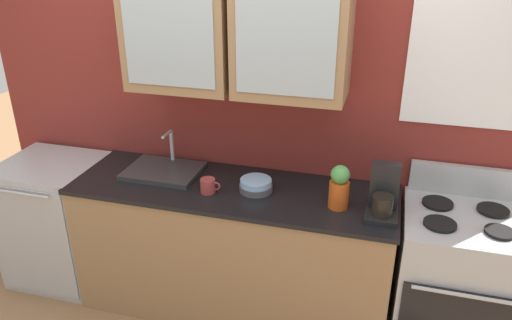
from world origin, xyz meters
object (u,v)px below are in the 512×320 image
object	(u,v)px
vase	(339,187)
stove_range	(453,284)
coffee_maker	(383,197)
cup_near_sink	(208,186)
sink_faucet	(164,170)
bowl_stack	(256,185)
dishwasher	(58,221)

from	to	relation	value
vase	stove_range	bearing A→B (deg)	5.24
stove_range	coffee_maker	bearing A→B (deg)	-169.47
vase	cup_near_sink	bearing A→B (deg)	-177.55
stove_range	sink_faucet	size ratio (longest dim) A/B	2.30
bowl_stack	cup_near_sink	bearing A→B (deg)	-159.77
bowl_stack	cup_near_sink	distance (m)	0.28
dishwasher	vase	bearing A→B (deg)	-1.72
bowl_stack	coffee_maker	xyz separation A→B (m)	(0.73, -0.08, 0.07)
stove_range	coffee_maker	distance (m)	0.70
cup_near_sink	bowl_stack	bearing A→B (deg)	20.23
vase	sink_faucet	bearing A→B (deg)	173.10
vase	bowl_stack	bearing A→B (deg)	172.49
stove_range	sink_faucet	distance (m)	1.86
cup_near_sink	coffee_maker	world-z (taller)	coffee_maker
cup_near_sink	dishwasher	distance (m)	1.27
stove_range	cup_near_sink	bearing A→B (deg)	-176.23
stove_range	sink_faucet	xyz separation A→B (m)	(-1.80, 0.07, 0.45)
stove_range	bowl_stack	distance (m)	1.26
stove_range	coffee_maker	world-z (taller)	coffee_maker
vase	dishwasher	size ratio (longest dim) A/B	0.29
bowl_stack	stove_range	bearing A→B (deg)	-0.12
bowl_stack	dishwasher	bearing A→B (deg)	-179.72
sink_faucet	coffee_maker	size ratio (longest dim) A/B	1.59
vase	coffee_maker	bearing A→B (deg)	-4.85
stove_range	bowl_stack	bearing A→B (deg)	179.88
cup_near_sink	coffee_maker	xyz separation A→B (m)	(0.99, 0.01, 0.06)
stove_range	bowl_stack	xyz separation A→B (m)	(-1.17, 0.00, 0.47)
sink_faucet	cup_near_sink	world-z (taller)	sink_faucet
vase	cup_near_sink	world-z (taller)	vase
sink_faucet	coffee_maker	distance (m)	1.37
coffee_maker	sink_faucet	bearing A→B (deg)	173.45
cup_near_sink	coffee_maker	size ratio (longest dim) A/B	0.42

